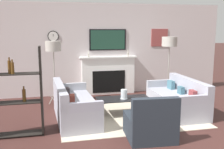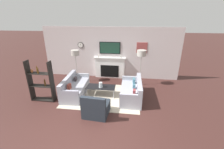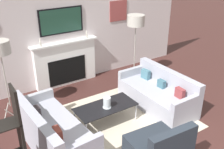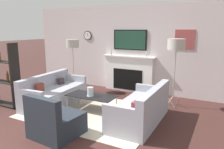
% 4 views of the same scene
% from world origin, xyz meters
% --- Properties ---
extents(fireplace_wall, '(7.24, 0.28, 2.70)m').
position_xyz_m(fireplace_wall, '(0.00, 4.38, 1.22)').
color(fireplace_wall, silver).
rests_on(fireplace_wall, ground_plane).
extents(area_rug, '(3.06, 2.31, 0.01)m').
position_xyz_m(area_rug, '(0.00, 2.18, 0.01)').
color(area_rug, beige).
rests_on(area_rug, ground_plane).
extents(couch_left, '(0.91, 1.91, 0.79)m').
position_xyz_m(couch_left, '(-1.22, 2.18, 0.29)').
color(couch_left, '#9D9EAC').
rests_on(couch_left, ground_plane).
extents(couch_right, '(0.82, 1.80, 0.79)m').
position_xyz_m(couch_right, '(1.23, 2.18, 0.29)').
color(couch_right, '#9D9EAC').
rests_on(couch_right, ground_plane).
extents(coffee_table, '(1.21, 0.57, 0.39)m').
position_xyz_m(coffee_table, '(-0.09, 2.25, 0.37)').
color(coffee_table, black).
rests_on(coffee_table, ground_plane).
extents(hurricane_candle, '(0.17, 0.17, 0.22)m').
position_xyz_m(hurricane_candle, '(-0.08, 2.21, 0.49)').
color(hurricane_candle, silver).
rests_on(hurricane_candle, coffee_table).
extents(floor_lamp_right, '(0.43, 0.43, 1.74)m').
position_xyz_m(floor_lamp_right, '(1.60, 3.53, 1.58)').
color(floor_lamp_right, '#9E998E').
rests_on(floor_lamp_right, ground_plane).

